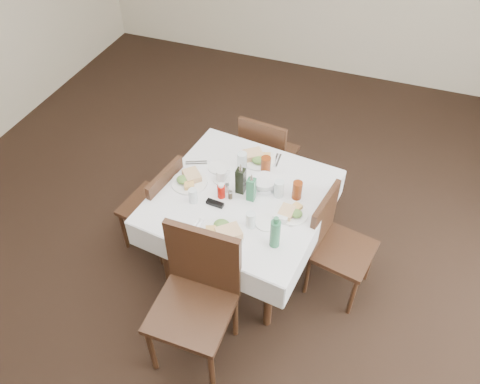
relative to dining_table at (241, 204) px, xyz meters
The scene contains 33 objects.
ground_plane 0.71m from the dining_table, 90.43° to the right, with size 7.00×7.00×0.00m, color black.
room_shell 1.06m from the dining_table, 90.43° to the right, with size 6.04×7.04×2.80m.
dining_table is the anchor object (origin of this frame).
chair_north 0.82m from the dining_table, 94.59° to the left, with size 0.46×0.46×0.89m.
chair_south 0.75m from the dining_table, 91.87° to the right, with size 0.49×0.49×1.04m.
chair_east 0.71m from the dining_table, ahead, with size 0.49×0.49×0.88m.
chair_west 0.69m from the dining_table, behind, with size 0.47×0.47×0.87m.
meal_north 0.42m from the dining_table, 92.37° to the left, with size 0.27×0.27×0.06m.
meal_south 0.41m from the dining_table, 87.81° to the right, with size 0.30×0.30×0.07m.
meal_east 0.40m from the dining_table, ahead, with size 0.23×0.23×0.05m.
meal_west 0.42m from the dining_table, behind, with size 0.26×0.26×0.06m.
side_plate_a 0.35m from the dining_table, 141.06° to the left, with size 0.16×0.16×0.01m.
side_plate_b 0.33m from the dining_table, 37.74° to the right, with size 0.16×0.16×0.01m.
water_n 0.33m from the dining_table, 109.11° to the left, with size 0.07×0.07×0.13m.
water_s 0.34m from the dining_table, 58.28° to the right, with size 0.06×0.06×0.12m.
water_e 0.31m from the dining_table, 18.82° to the left, with size 0.07×0.07×0.13m.
water_w 0.37m from the dining_table, 148.37° to the right, with size 0.06×0.06×0.11m.
iced_tea_a 0.33m from the dining_table, 71.47° to the left, with size 0.07×0.07×0.15m.
iced_tea_b 0.42m from the dining_table, 16.15° to the left, with size 0.07×0.07×0.14m.
bread_basket 0.22m from the dining_table, 48.79° to the left, with size 0.20×0.20×0.07m.
oil_cruet_dark 0.21m from the dining_table, 119.03° to the left, with size 0.06×0.06×0.26m.
oil_cruet_green 0.21m from the dining_table, 10.83° to the right, with size 0.06×0.06×0.23m.
ketchup_bottle 0.21m from the dining_table, 152.34° to the right, with size 0.06×0.06×0.12m.
salt_shaker 0.16m from the dining_table, behind, with size 0.03×0.03×0.07m.
pepper_shaker 0.15m from the dining_table, 135.94° to the right, with size 0.03×0.03×0.07m.
coffee_mug 0.25m from the dining_table, 153.36° to the left, with size 0.13×0.13×0.09m.
sunglasses 0.23m from the dining_table, 131.38° to the right, with size 0.13×0.05×0.03m.
green_bottle 0.54m from the dining_table, 44.98° to the right, with size 0.07×0.07×0.25m.
sugar_caddy 0.38m from the dining_table, 23.33° to the right, with size 0.10×0.06×0.05m.
cutlery_n 0.47m from the dining_table, 73.97° to the left, with size 0.05×0.16×0.01m.
cutlery_s 0.46m from the dining_table, 113.40° to the right, with size 0.05×0.19×0.01m.
cutlery_e 0.39m from the dining_table, 23.18° to the right, with size 0.16×0.06×0.01m.
cutlery_w 0.49m from the dining_table, 155.57° to the left, with size 0.17×0.10×0.01m.
Camera 1 is at (0.81, -1.99, 3.11)m, focal length 35.00 mm.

